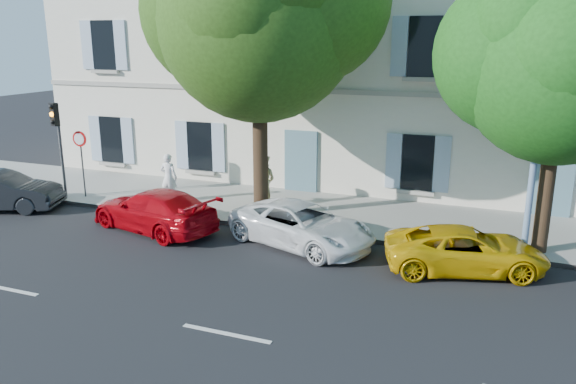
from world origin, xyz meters
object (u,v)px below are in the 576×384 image
at_px(road_sign, 81,150).
at_px(pedestrian_b, 264,180).
at_px(tree_left, 259,21).
at_px(traffic_light, 57,130).
at_px(car_red_coupe, 154,210).
at_px(car_yellow_supercar, 465,250).
at_px(car_dark_sedan, 0,191).
at_px(car_white_coupe, 302,225).
at_px(pedestrian_a, 169,177).
at_px(street_lamp, 545,70).
at_px(tree_right, 561,67).

distance_m(road_sign, pedestrian_b, 6.90).
bearing_deg(tree_left, traffic_light, -175.53).
distance_m(car_red_coupe, car_yellow_supercar, 9.40).
distance_m(car_dark_sedan, car_white_coupe, 11.13).
bearing_deg(car_white_coupe, tree_left, 68.35).
bearing_deg(pedestrian_a, road_sign, 7.00).
bearing_deg(road_sign, car_white_coupe, -9.59).
bearing_deg(street_lamp, tree_left, 174.74).
height_order(traffic_light, street_lamp, street_lamp).
distance_m(car_white_coupe, road_sign, 9.39).
xyz_separation_m(car_red_coupe, pedestrian_a, (-1.08, 2.57, 0.37)).
distance_m(car_yellow_supercar, pedestrian_b, 7.73).
relative_size(car_dark_sedan, traffic_light, 1.18).
relative_size(car_yellow_supercar, pedestrian_b, 2.26).
distance_m(car_white_coupe, street_lamp, 7.60).
xyz_separation_m(traffic_light, pedestrian_a, (3.95, 1.00, -1.66)).
bearing_deg(pedestrian_b, car_yellow_supercar, 158.21).
height_order(car_red_coupe, pedestrian_a, pedestrian_a).
distance_m(tree_left, road_sign, 8.38).
xyz_separation_m(car_white_coupe, pedestrian_a, (-5.88, 2.19, 0.40)).
height_order(traffic_light, pedestrian_b, traffic_light).
bearing_deg(car_white_coupe, road_sign, 99.55).
bearing_deg(car_yellow_supercar, street_lamp, -65.45).
bearing_deg(street_lamp, road_sign, 178.11).
height_order(car_red_coupe, car_white_coupe, car_red_coupe).
height_order(pedestrian_a, pedestrian_b, pedestrian_b).
xyz_separation_m(tree_right, road_sign, (-15.62, -0.02, -3.23)).
bearing_deg(car_yellow_supercar, road_sign, 66.17).
bearing_deg(road_sign, street_lamp, -1.89).
xyz_separation_m(car_red_coupe, street_lamp, (10.85, 1.42, 4.44)).
xyz_separation_m(tree_right, pedestrian_b, (-8.91, 1.33, -4.10)).
bearing_deg(car_red_coupe, car_dark_sedan, -73.79).
xyz_separation_m(car_white_coupe, tree_left, (-2.08, 1.79, 5.77)).
relative_size(tree_right, pedestrian_b, 4.28).
bearing_deg(tree_right, car_yellow_supercar, -136.06).
height_order(road_sign, pedestrian_a, road_sign).
relative_size(car_red_coupe, road_sign, 1.83).
relative_size(traffic_light, pedestrian_b, 1.92).
bearing_deg(tree_right, car_red_coupe, -170.21).
xyz_separation_m(car_yellow_supercar, traffic_light, (-14.43, 1.41, 2.11)).
bearing_deg(car_yellow_supercar, pedestrian_b, 49.63).
height_order(car_dark_sedan, tree_left, tree_left).
xyz_separation_m(road_sign, pedestrian_b, (6.71, 1.35, -0.87)).
height_order(car_white_coupe, pedestrian_a, pedestrian_a).
xyz_separation_m(car_white_coupe, car_yellow_supercar, (4.60, -0.22, -0.05)).
distance_m(traffic_light, road_sign, 1.07).
distance_m(tree_right, pedestrian_b, 9.90).
distance_m(car_red_coupe, road_sign, 4.94).
xyz_separation_m(car_yellow_supercar, road_sign, (-13.76, 1.77, 1.36)).
xyz_separation_m(traffic_light, road_sign, (0.67, 0.36, -0.75)).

